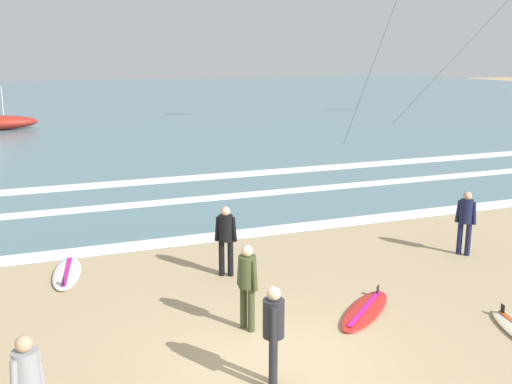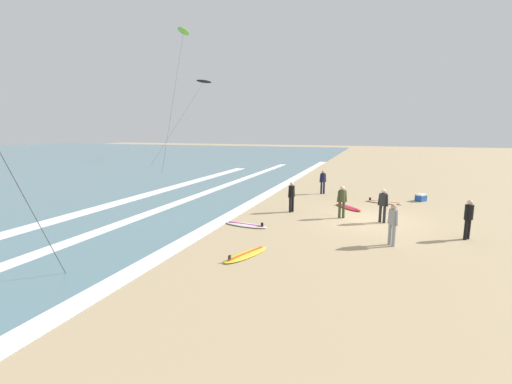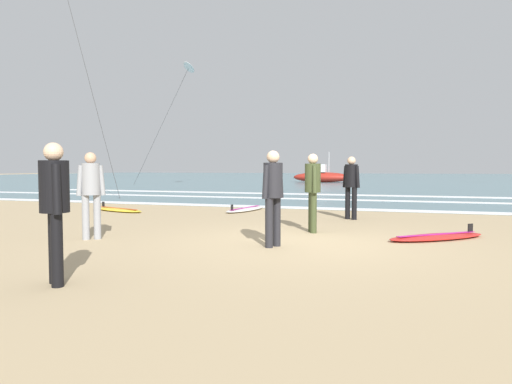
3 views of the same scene
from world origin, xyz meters
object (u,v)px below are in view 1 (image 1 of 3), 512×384
(surfer_mid_group, at_px, (273,328))
(surfer_left_far, at_px, (28,384))
(surfer_right_near, at_px, (226,235))
(surfboard_foreground_flat, at_px, (365,310))
(surfboard_left_pile, at_px, (67,273))
(surfer_foreground_main, at_px, (466,217))
(surfer_background_far, at_px, (247,280))

(surfer_mid_group, distance_m, surfer_left_far, 3.39)
(surfer_right_near, xyz_separation_m, surfboard_foreground_flat, (1.91, -2.77, -0.91))
(surfer_right_near, bearing_deg, surfer_mid_group, -99.16)
(surfboard_left_pile, relative_size, surfboard_foreground_flat, 1.09)
(surfboard_left_pile, bearing_deg, surfer_mid_group, -65.82)
(surfer_left_far, bearing_deg, surfboard_foreground_flat, 18.89)
(surfer_foreground_main, height_order, surfer_left_far, same)
(surfer_mid_group, distance_m, surfer_foreground_main, 7.62)
(surfer_background_far, bearing_deg, surfer_mid_group, -98.36)
(surfer_mid_group, relative_size, surfboard_foreground_flat, 0.81)
(surfer_background_far, xyz_separation_m, surfboard_foreground_flat, (2.36, -0.14, -0.91))
(surfboard_left_pile, bearing_deg, surfer_left_far, -97.11)
(surfer_foreground_main, xyz_separation_m, surfer_left_far, (-10.01, -4.08, 0.00))
(surfboard_foreground_flat, bearing_deg, surfer_left_far, -161.11)
(surfboard_foreground_flat, bearing_deg, surfer_right_near, 124.54)
(surfer_left_far, bearing_deg, surfboard_left_pile, 82.89)
(surfer_left_far, bearing_deg, surfer_background_far, 31.04)
(surfboard_left_pile, distance_m, surfboard_foreground_flat, 6.65)
(surfer_mid_group, distance_m, surfboard_foreground_flat, 3.29)
(surfer_left_far, bearing_deg, surfer_mid_group, 5.27)
(surfer_foreground_main, distance_m, surfer_left_far, 10.81)
(surfer_mid_group, height_order, surfer_right_near, same)
(surfer_mid_group, relative_size, surfboard_left_pile, 0.74)
(surfer_mid_group, bearing_deg, surfer_foreground_main, 29.59)
(surfboard_foreground_flat, bearing_deg, surfer_mid_group, -146.49)
(surfboard_left_pile, bearing_deg, surfboard_foreground_flat, -37.82)
(surfer_left_far, bearing_deg, surfer_right_near, 49.63)
(surfer_background_far, bearing_deg, surfer_right_near, 80.27)
(surfer_mid_group, xyz_separation_m, surfer_left_far, (-3.38, -0.31, 0.00))
(surfer_right_near, relative_size, surfboard_foreground_flat, 0.81)
(surfboard_left_pile, bearing_deg, surfer_right_near, -21.29)
(surfer_mid_group, bearing_deg, surfboard_left_pile, 114.18)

